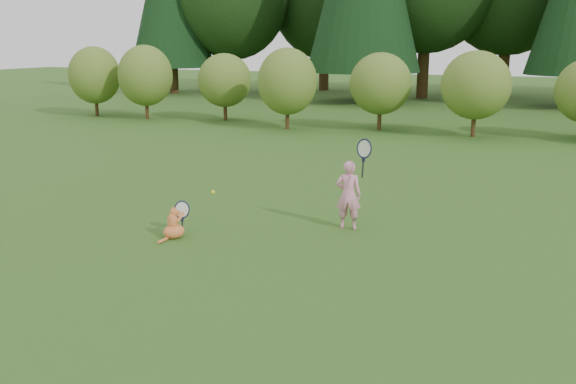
% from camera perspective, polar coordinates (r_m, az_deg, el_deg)
% --- Properties ---
extents(ground, '(100.00, 100.00, 0.00)m').
position_cam_1_polar(ground, '(9.58, -2.96, -4.99)').
color(ground, '#2A5217').
rests_on(ground, ground).
extents(shrub_row, '(28.00, 3.00, 2.80)m').
position_cam_1_polar(shrub_row, '(21.61, 12.23, 8.79)').
color(shrub_row, '#566F22').
rests_on(shrub_row, ground).
extents(child, '(0.65, 0.38, 1.70)m').
position_cam_1_polar(child, '(10.42, 5.44, -0.12)').
color(child, pink).
rests_on(child, ground).
extents(cat, '(0.49, 0.71, 0.68)m').
position_cam_1_polar(cat, '(10.15, -10.12, -2.62)').
color(cat, '#CF5527').
rests_on(cat, ground).
extents(tennis_ball, '(0.07, 0.07, 0.07)m').
position_cam_1_polar(tennis_ball, '(10.44, -6.70, -0.01)').
color(tennis_ball, '#C3C617').
rests_on(tennis_ball, ground).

